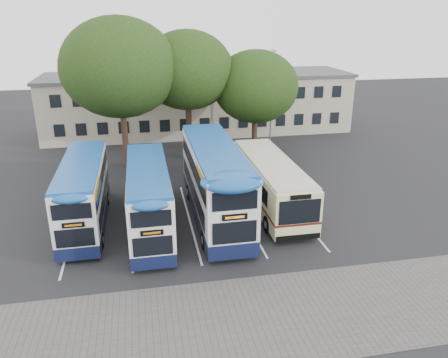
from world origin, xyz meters
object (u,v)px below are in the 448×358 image
object	(u,v)px
bus_single	(270,180)
bus_dd_mid	(149,196)
tree_mid	(187,70)
bus_dd_left	(84,191)
tree_left	(119,68)
lamp_post	(272,93)
tree_right	(256,87)
bus_dd_right	(215,179)

from	to	relation	value
bus_single	bus_dd_mid	bearing A→B (deg)	-165.46
bus_dd_mid	bus_single	xyz separation A→B (m)	(7.99, 2.07, -0.39)
tree_mid	bus_dd_left	xyz separation A→B (m)	(-7.76, -11.85, -5.49)
bus_dd_mid	tree_left	bearing A→B (deg)	97.16
bus_dd_left	bus_dd_mid	xyz separation A→B (m)	(3.80, -1.57, 0.02)
bus_dd_mid	tree_mid	bearing A→B (deg)	73.58
lamp_post	tree_right	distance (m)	3.80
lamp_post	tree_mid	world-z (taller)	tree_mid
tree_left	bus_dd_mid	size ratio (longest dim) A/B	1.25
tree_left	tree_right	size ratio (longest dim) A/B	1.29
lamp_post	bus_single	bearing A→B (deg)	-106.79
bus_single	bus_dd_right	bearing A→B (deg)	-164.00
lamp_post	bus_dd_mid	size ratio (longest dim) A/B	0.94
tree_left	tree_mid	distance (m)	5.67
bus_dd_mid	bus_dd_right	xyz separation A→B (m)	(4.06, 0.95, 0.39)
tree_mid	tree_right	distance (m)	6.06
tree_left	bus_dd_left	world-z (taller)	tree_left
lamp_post	bus_dd_right	bearing A→B (deg)	-118.40
lamp_post	bus_single	xyz separation A→B (m)	(-4.19, -13.88, -3.26)
lamp_post	tree_left	bearing A→B (deg)	-163.98
bus_single	tree_mid	bearing A→B (deg)	109.54
tree_left	bus_single	bearing A→B (deg)	-46.34
lamp_post	bus_single	distance (m)	14.86
bus_dd_right	lamp_post	bearing A→B (deg)	61.60
lamp_post	bus_dd_left	world-z (taller)	lamp_post
tree_left	bus_dd_left	size ratio (longest dim) A/B	1.26
tree_mid	bus_dd_mid	distance (m)	15.03
bus_dd_left	bus_dd_right	bearing A→B (deg)	-4.56
tree_right	tree_left	bearing A→B (deg)	-174.17
lamp_post	tree_left	size ratio (longest dim) A/B	0.75
tree_mid	tree_right	size ratio (longest dim) A/B	1.18
bus_single	bus_dd_left	bearing A→B (deg)	-177.58
lamp_post	tree_mid	xyz separation A→B (m)	(-8.22, -2.53, 2.60)
bus_dd_right	bus_dd_left	bearing A→B (deg)	175.44
bus_dd_left	bus_dd_mid	bearing A→B (deg)	-22.47
bus_dd_right	tree_right	bearing A→B (deg)	64.77
tree_mid	bus_dd_mid	size ratio (longest dim) A/B	1.14
tree_mid	bus_single	world-z (taller)	tree_mid
lamp_post	bus_dd_right	size ratio (longest dim) A/B	0.80
bus_dd_right	tree_left	bearing A→B (deg)	116.70
lamp_post	bus_single	world-z (taller)	lamp_post
tree_mid	bus_dd_right	size ratio (longest dim) A/B	0.97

